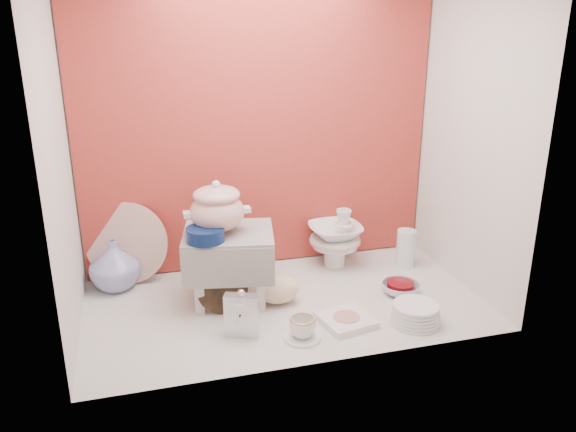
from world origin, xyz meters
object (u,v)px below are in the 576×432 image
Objects in this scene: blue_white_vase at (114,265)px; gold_rim_teacup at (303,327)px; mantel_clock at (242,313)px; step_stool at (229,266)px; porcelain_tower at (335,238)px; dinner_plate_stack at (415,314)px; crystal_bowl at (401,289)px; soup_tureen at (217,207)px; floral_platter at (126,243)px; plush_pig at (278,289)px.

gold_rim_teacup is at bearing -42.73° from blue_white_vase.
step_stool is at bearing 110.57° from mantel_clock.
step_stool reaches higher than porcelain_tower.
porcelain_tower reaches higher than dinner_plate_stack.
mantel_clock reaches higher than gold_rim_teacup.
dinner_plate_stack reaches higher than crystal_bowl.
soup_tureen reaches higher than dinner_plate_stack.
gold_rim_teacup is (0.23, -0.09, -0.05)m from mantel_clock.
soup_tureen reaches higher than crystal_bowl.
soup_tureen reaches higher than step_stool.
floral_platter reaches higher than step_stool.
floral_platter reaches higher than crystal_bowl.
soup_tureen is 0.64m from blue_white_vase.
floral_platter is (-0.41, 0.33, -0.26)m from soup_tureen.
porcelain_tower is (0.60, 0.24, -0.01)m from step_stool.
soup_tureen is 0.59m from floral_platter.
step_stool is at bearing 168.64° from crystal_bowl.
floral_platter is (-0.45, 0.34, 0.03)m from step_stool.
floral_platter is at bearing 47.44° from blue_white_vase.
floral_platter is 1.35m from crystal_bowl.
porcelain_tower reaches higher than mantel_clock.
gold_rim_teacup is 0.35× the size of porcelain_tower.
blue_white_vase is 1.01m from gold_rim_teacup.
mantel_clock is (-0.01, -0.33, -0.07)m from step_stool.
step_stool is 0.56m from floral_platter.
floral_platter is at bearing 147.24° from dinner_plate_stack.
porcelain_tower is (-0.13, 0.66, 0.11)m from dinner_plate_stack.
dinner_plate_stack is at bearing -32.76° from floral_platter.
soup_tureen is 1.60× the size of crystal_bowl.
soup_tureen reaches higher than mantel_clock.
plush_pig reaches higher than dinner_plate_stack.
soup_tureen is at bearing -176.73° from plush_pig.
crystal_bowl is (0.80, 0.17, -0.08)m from mantel_clock.
step_stool reaches higher than blue_white_vase.
blue_white_vase is 1.21× the size of mantel_clock.
floral_platter reaches higher than dinner_plate_stack.
porcelain_tower is at bearing 60.19° from gold_rim_teacup.
floral_platter is 1.02m from gold_rim_teacup.
soup_tureen is at bearing 122.77° from gold_rim_teacup.
mantel_clock is at bearing 158.93° from gold_rim_teacup.
step_stool reaches higher than mantel_clock.
step_stool is 0.86m from dinner_plate_stack.
soup_tureen reaches higher than gold_rim_teacup.
gold_rim_teacup is (0.74, -0.68, -0.07)m from blue_white_vase.
dinner_plate_stack is (0.73, -0.42, -0.13)m from step_stool.
dinner_plate_stack is at bearing -78.63° from porcelain_tower.
porcelain_tower reaches higher than crystal_bowl.
soup_tureen is 0.70× the size of floral_platter.
porcelain_tower is at bearing -5.51° from floral_platter.
soup_tureen reaches higher than floral_platter.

